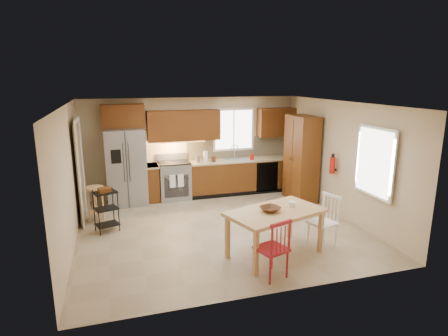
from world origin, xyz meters
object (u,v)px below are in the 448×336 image
object	(u,v)px
refrigerator	(126,167)
dining_table	(275,233)
utility_cart	(106,211)
pantry	(301,159)
table_bowl	(270,212)
range_stove	(174,181)
soap_bottle	(252,156)
fire_extinguisher	(332,165)
table_jar	(292,205)
chair_red	(272,248)
chair_white	(323,222)
bar_stool	(96,204)

from	to	relation	value
refrigerator	dining_table	distance (m)	4.23
utility_cart	refrigerator	bearing A→B (deg)	54.76
pantry	table_bowl	bearing A→B (deg)	-126.87
range_stove	table_bowl	bearing A→B (deg)	-73.95
pantry	dining_table	xyz separation A→B (m)	(-1.85, -2.60, -0.66)
soap_bottle	pantry	xyz separation A→B (m)	(0.95, -0.90, 0.05)
dining_table	pantry	bearing A→B (deg)	36.45
pantry	table_bowl	world-z (taller)	pantry
soap_bottle	table_bowl	xyz separation A→B (m)	(-1.00, -3.50, -0.20)
fire_extinguisher	pantry	bearing A→B (deg)	100.78
soap_bottle	pantry	distance (m)	1.31
range_stove	pantry	distance (m)	3.19
pantry	fire_extinguisher	distance (m)	1.07
dining_table	table_jar	bearing A→B (deg)	-2.18
chair_red	chair_white	bearing A→B (deg)	10.18
table_bowl	table_jar	world-z (taller)	table_jar
table_bowl	bar_stool	size ratio (longest dim) A/B	0.43
fire_extinguisher	chair_red	size ratio (longest dim) A/B	0.38
chair_white	refrigerator	bearing A→B (deg)	24.81
pantry	utility_cart	size ratio (longest dim) A/B	2.46
dining_table	table_jar	size ratio (longest dim) A/B	11.34
chair_white	bar_stool	world-z (taller)	chair_white
fire_extinguisher	chair_white	distance (m)	1.96
range_stove	utility_cart	distance (m)	2.35
range_stove	table_bowl	size ratio (longest dim) A/B	2.82
chair_white	soap_bottle	bearing A→B (deg)	-17.27
pantry	chair_red	size ratio (longest dim) A/B	2.22
range_stove	pantry	bearing A→B (deg)	-18.29
fire_extinguisher	dining_table	size ratio (longest dim) A/B	0.22
refrigerator	pantry	distance (m)	4.23
refrigerator	utility_cart	xyz separation A→B (m)	(-0.48, -1.63, -0.48)
range_stove	table_jar	size ratio (longest dim) A/B	6.47
chair_white	table_bowl	size ratio (longest dim) A/B	2.90
chair_white	table_bowl	bearing A→B (deg)	74.60
dining_table	range_stove	bearing A→B (deg)	89.40
pantry	soap_bottle	bearing A→B (deg)	136.55
range_stove	chair_red	size ratio (longest dim) A/B	0.97
bar_stool	utility_cart	distance (m)	0.67
bar_stool	table_bowl	bearing A→B (deg)	-41.49
refrigerator	utility_cart	distance (m)	1.77
dining_table	bar_stool	world-z (taller)	dining_table
chair_red	refrigerator	bearing A→B (deg)	96.71
chair_white	bar_stool	size ratio (longest dim) A/B	1.25
dining_table	bar_stool	size ratio (longest dim) A/B	2.12
refrigerator	pantry	size ratio (longest dim) A/B	0.87
refrigerator	pantry	bearing A→B (deg)	-12.62
range_stove	table_jar	distance (m)	3.80
pantry	fire_extinguisher	world-z (taller)	pantry
soap_bottle	table_jar	size ratio (longest dim) A/B	1.34
dining_table	chair_red	world-z (taller)	chair_red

